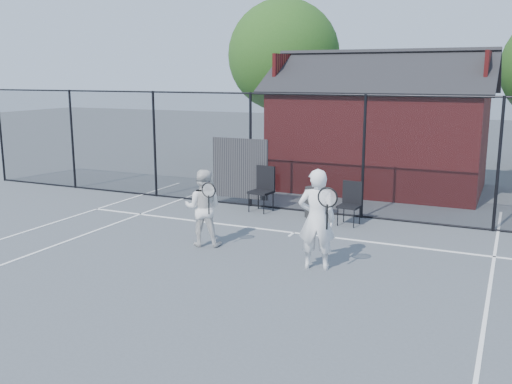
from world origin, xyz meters
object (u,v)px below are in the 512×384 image
at_px(player_back, 203,208).
at_px(waste_bin, 315,202).
at_px(chair_right, 349,204).
at_px(clubhouse, 380,136).
at_px(chair_left, 261,190).
at_px(player_front, 317,219).

relative_size(player_back, waste_bin, 2.13).
bearing_deg(chair_right, clubhouse, 99.65).
bearing_deg(chair_left, waste_bin, 9.60).
relative_size(player_front, waste_bin, 2.47).
bearing_deg(player_front, clubhouse, 94.93).
xyz_separation_m(player_front, player_back, (-2.56, 0.41, -0.13)).
xyz_separation_m(chair_left, waste_bin, (1.44, 0.04, -0.19)).
bearing_deg(chair_right, player_back, -124.37).
bearing_deg(chair_right, player_front, -80.15).
bearing_deg(waste_bin, chair_right, -23.80).
distance_m(player_back, chair_left, 3.20).
height_order(player_front, waste_bin, player_front).
xyz_separation_m(player_back, waste_bin, (1.31, 3.23, -0.42)).
bearing_deg(chair_left, chair_right, -1.18).
height_order(player_back, chair_right, player_back).
xyz_separation_m(clubhouse, player_back, (-1.87, -7.63, -0.82)).
relative_size(clubhouse, chair_right, 6.59).
xyz_separation_m(clubhouse, chair_left, (-2.00, -4.44, -1.05)).
relative_size(clubhouse, waste_bin, 8.81).
relative_size(clubhouse, player_back, 4.13).
bearing_deg(player_back, waste_bin, 67.96).
relative_size(player_front, chair_right, 1.85).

